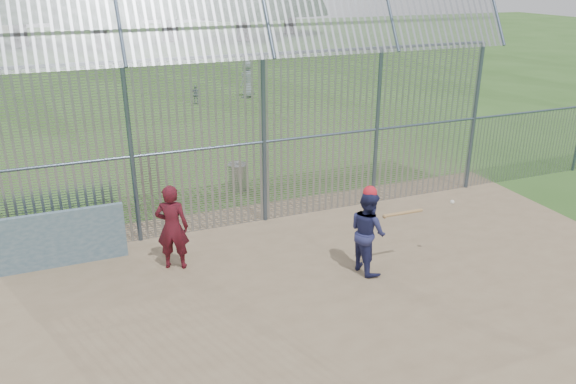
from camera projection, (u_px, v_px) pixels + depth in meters
name	position (u px, v px, depth m)	size (l,w,h in m)	color
ground	(327.00, 291.00, 10.73)	(120.00, 120.00, 0.00)	#2D511E
dirt_infield	(338.00, 304.00, 10.29)	(14.00, 10.00, 0.02)	#756047
dugout_wall	(62.00, 239.00, 11.42)	(2.50, 0.12, 1.20)	#38566B
batter	(368.00, 232.00, 11.14)	(0.83, 0.65, 1.71)	navy
onlooker	(172.00, 227.00, 11.23)	(0.66, 0.43, 1.80)	maroon
bg_kid_standing	(248.00, 79.00, 26.72)	(0.87, 0.57, 1.78)	slate
bg_kid_seated	(196.00, 95.00, 25.59)	(0.51, 0.21, 0.87)	slate
batting_gear	(378.00, 197.00, 10.89)	(1.98, 0.42, 0.66)	red
trash_can	(238.00, 176.00, 15.58)	(0.56, 0.56, 0.82)	#96989F
backstop_fence	(336.00, 120.00, 13.45)	(20.09, 0.81, 5.30)	#47566B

